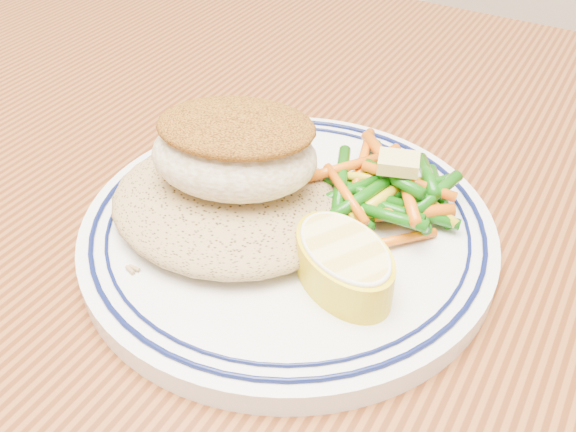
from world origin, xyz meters
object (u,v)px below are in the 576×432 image
(plate, at_px, (288,229))
(vegetable_pile, at_px, (383,193))
(dining_table, at_px, (240,349))
(fish_fillet, at_px, (234,149))
(lemon_wedge, at_px, (344,262))
(rice_pilaf, at_px, (227,198))

(plate, distance_m, vegetable_pile, 0.06)
(dining_table, xyz_separation_m, plate, (0.03, 0.02, 0.11))
(dining_table, distance_m, plate, 0.11)
(dining_table, bearing_deg, fish_fillet, 110.79)
(dining_table, height_order, fish_fillet, fish_fillet)
(dining_table, bearing_deg, plate, 42.82)
(vegetable_pile, bearing_deg, fish_fillet, -149.21)
(vegetable_pile, relative_size, lemon_wedge, 1.19)
(lemon_wedge, bearing_deg, plate, 150.40)
(lemon_wedge, bearing_deg, rice_pilaf, 169.58)
(vegetable_pile, bearing_deg, plate, -138.75)
(rice_pilaf, height_order, fish_fillet, fish_fillet)
(plate, height_order, vegetable_pile, vegetable_pile)
(fish_fillet, bearing_deg, lemon_wedge, -15.20)
(dining_table, xyz_separation_m, fish_fillet, (-0.01, 0.02, 0.16))
(rice_pilaf, height_order, vegetable_pile, same)
(rice_pilaf, height_order, lemon_wedge, rice_pilaf)
(plate, height_order, fish_fillet, fish_fillet)
(fish_fillet, height_order, lemon_wedge, fish_fillet)
(dining_table, distance_m, fish_fillet, 0.16)
(plate, distance_m, fish_fillet, 0.06)
(vegetable_pile, bearing_deg, rice_pilaf, -146.44)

